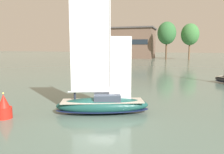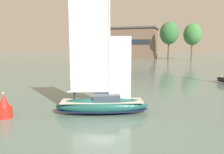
# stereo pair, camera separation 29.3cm
# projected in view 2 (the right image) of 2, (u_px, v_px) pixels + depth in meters

# --- Properties ---
(ground_plane) EXTENTS (400.00, 400.00, 0.00)m
(ground_plane) POSITION_uv_depth(u_px,v_px,m) (102.00, 113.00, 20.88)
(ground_plane) COLOR slate
(waterfront_building) EXTENTS (34.04, 19.01, 15.80)m
(waterfront_building) POSITION_uv_depth(u_px,v_px,m) (125.00, 43.00, 117.47)
(waterfront_building) COLOR brown
(waterfront_building) RESTS_ON ground
(tree_shore_left) EXTENTS (8.02, 8.02, 16.50)m
(tree_shore_left) POSITION_uv_depth(u_px,v_px,m) (193.00, 34.00, 99.05)
(tree_shore_left) COLOR brown
(tree_shore_left) RESTS_ON ground
(tree_shore_center) EXTENTS (8.43, 8.43, 17.36)m
(tree_shore_center) POSITION_uv_depth(u_px,v_px,m) (169.00, 33.00, 99.66)
(tree_shore_center) COLOR brown
(tree_shore_center) RESTS_ON ground
(sailboat_main) EXTENTS (9.16, 5.47, 12.18)m
(sailboat_main) POSITION_uv_depth(u_px,v_px,m) (102.00, 103.00, 20.75)
(sailboat_main) COLOR #194C47
(sailboat_main) RESTS_ON ground
(channel_buoy) EXTENTS (1.30, 1.30, 2.33)m
(channel_buoy) POSITION_uv_depth(u_px,v_px,m) (4.00, 108.00, 19.36)
(channel_buoy) COLOR red
(channel_buoy) RESTS_ON ground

